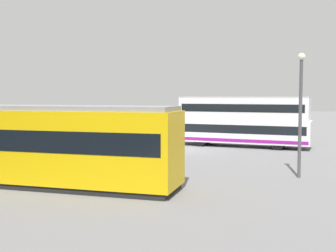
{
  "coord_description": "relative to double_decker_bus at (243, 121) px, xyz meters",
  "views": [
    {
      "loc": [
        -5.08,
        30.24,
        4.01
      ],
      "look_at": [
        0.26,
        4.0,
        2.05
      ],
      "focal_mm": 44.79,
      "sensor_mm": 36.0,
      "label": 1
    }
  ],
  "objects": [
    {
      "name": "pedestrian_crossing",
      "position": [
        4.34,
        9.62,
        -1.02
      ],
      "size": [
        0.42,
        0.42,
        1.67
      ],
      "color": "black",
      "rests_on": "ground"
    },
    {
      "name": "ground_plane",
      "position": [
        4.32,
        2.86,
        -1.99
      ],
      "size": [
        160.0,
        160.0,
        0.0
      ],
      "primitive_type": "plane",
      "color": "slate"
    },
    {
      "name": "double_decker_bus",
      "position": [
        0.0,
        0.0,
        0.0
      ],
      "size": [
        10.45,
        4.36,
        3.91
      ],
      "color": "white",
      "rests_on": "ground"
    },
    {
      "name": "tram_yellow",
      "position": [
        9.22,
        16.05,
        -0.14
      ],
      "size": [
        14.22,
        3.77,
        3.56
      ],
      "color": "#E5B70C",
      "rests_on": "ground"
    },
    {
      "name": "info_sign",
      "position": [
        12.18,
        9.05,
        -0.41
      ],
      "size": [
        1.09,
        0.23,
        2.29
      ],
      "color": "slate",
      "rests_on": "ground"
    },
    {
      "name": "pedestrian_railing",
      "position": [
        8.26,
        9.18,
        -1.25
      ],
      "size": [
        7.5,
        1.07,
        1.08
      ],
      "color": "gray",
      "rests_on": "ground"
    },
    {
      "name": "pedestrian_near_railing",
      "position": [
        8.12,
        8.59,
        -1.01
      ],
      "size": [
        0.45,
        0.45,
        1.69
      ],
      "color": "#33384C",
      "rests_on": "ground"
    },
    {
      "name": "street_lamp",
      "position": [
        -2.99,
        12.05,
        1.59
      ],
      "size": [
        0.36,
        0.36,
        6.03
      ],
      "color": "#4C4C51",
      "rests_on": "ground"
    }
  ]
}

